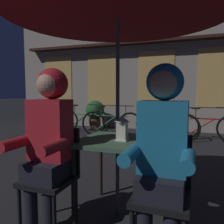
{
  "coord_description": "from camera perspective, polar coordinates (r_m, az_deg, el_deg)",
  "views": [
    {
      "loc": [
        0.69,
        -2.04,
        1.19
      ],
      "look_at": [
        0.0,
        -0.16,
        1.02
      ],
      "focal_mm": 36.61,
      "sensor_mm": 36.0,
      "label": 1
    }
  ],
  "objects": [
    {
      "name": "shopfront_building",
      "position": [
        7.77,
        11.48,
        19.09
      ],
      "size": [
        10.0,
        0.93,
        6.2
      ],
      "color": "#9E9389",
      "rests_on": "ground_plane"
    },
    {
      "name": "person_right_hooded",
      "position": [
        1.67,
        12.45,
        -7.09
      ],
      "size": [
        0.45,
        0.56,
        1.4
      ],
      "color": "black",
      "rests_on": "ground_plane"
    },
    {
      "name": "chair_right",
      "position": [
        1.83,
        12.48,
        -17.71
      ],
      "size": [
        0.4,
        0.4,
        0.87
      ],
      "color": "black",
      "rests_on": "ground_plane"
    },
    {
      "name": "lantern",
      "position": [
        2.13,
        2.55,
        -3.95
      ],
      "size": [
        0.11,
        0.11,
        0.23
      ],
      "color": "white",
      "rests_on": "cafe_table"
    },
    {
      "name": "cafe_table",
      "position": [
        2.23,
        1.4,
        -9.38
      ],
      "size": [
        0.72,
        0.72,
        0.74
      ],
      "color": "#42664C",
      "rests_on": "ground_plane"
    },
    {
      "name": "bicycle_third",
      "position": [
        5.92,
        13.31,
        -3.3
      ],
      "size": [
        1.66,
        0.39,
        0.84
      ],
      "color": "black",
      "rests_on": "ground_plane"
    },
    {
      "name": "potted_plant",
      "position": [
        7.32,
        -4.28,
        -0.05
      ],
      "size": [
        0.6,
        0.6,
        0.92
      ],
      "color": "brown",
      "rests_on": "ground_plane"
    },
    {
      "name": "chair_left",
      "position": [
        2.16,
        -14.46,
        -14.11
      ],
      "size": [
        0.4,
        0.4,
        0.87
      ],
      "color": "black",
      "rests_on": "ground_plane"
    },
    {
      "name": "person_left_hooded",
      "position": [
        2.03,
        -15.6,
        -4.99
      ],
      "size": [
        0.45,
        0.56,
        1.4
      ],
      "color": "black",
      "rests_on": "ground_plane"
    },
    {
      "name": "ground_plane",
      "position": [
        2.47,
        1.36,
        -23.89
      ],
      "size": [
        60.0,
        60.0,
        0.0
      ],
      "primitive_type": "plane",
      "color": "#232326"
    },
    {
      "name": "bicycle_nearest",
      "position": [
        6.8,
        -7.16,
        -2.14
      ],
      "size": [
        1.68,
        0.1,
        0.84
      ],
      "color": "black",
      "rests_on": "ground_plane"
    },
    {
      "name": "bicycle_second",
      "position": [
        6.15,
        -0.19,
        -2.85
      ],
      "size": [
        1.68,
        0.23,
        0.84
      ],
      "color": "black",
      "rests_on": "ground_plane"
    },
    {
      "name": "bicycle_fourth",
      "position": [
        6.0,
        22.77,
        -3.45
      ],
      "size": [
        1.68,
        0.09,
        0.84
      ],
      "color": "black",
      "rests_on": "ground_plane"
    }
  ]
}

